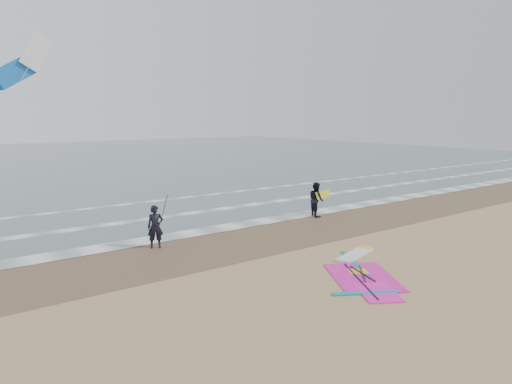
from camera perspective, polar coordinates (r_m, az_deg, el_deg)
ground at (r=15.64m, az=13.39°, el=-10.16°), size 120.00×120.00×0.00m
sea_water at (r=58.80m, az=-24.91°, el=3.53°), size 120.00×80.00×0.02m
wet_sand_band at (r=19.86m, az=0.09°, el=-5.66°), size 120.00×5.00×0.01m
foam_waterline at (r=23.48m, az=-6.34°, el=-3.28°), size 120.00×9.15×0.02m
windsurf_rig at (r=16.06m, az=13.11°, el=-9.52°), size 4.73×4.48×0.11m
person_standing at (r=18.51m, az=-12.47°, el=-4.27°), size 0.73×0.60×1.73m
person_walking at (r=23.95m, az=7.53°, el=-0.92°), size 0.91×1.04×1.81m
held_pole at (r=18.54m, az=-11.66°, el=-2.94°), size 0.17×0.86×1.82m
carried_kiteboard at (r=24.12m, az=8.39°, el=-0.29°), size 1.30×0.51×0.39m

